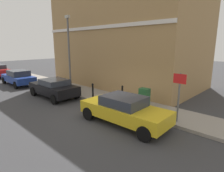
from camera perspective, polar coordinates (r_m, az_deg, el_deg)
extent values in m
plane|color=#38383A|center=(10.18, -1.01, -8.78)|extent=(80.00, 80.00, 0.00)
cube|color=gray|center=(15.83, -11.45, -0.94)|extent=(2.30, 30.00, 0.15)
cube|color=#9E7A4C|center=(17.63, 4.67, 14.28)|extent=(7.53, 12.79, 8.49)
cube|color=silver|center=(14.90, -4.90, 17.34)|extent=(0.12, 12.79, 0.24)
cube|color=gold|center=(8.92, 3.68, -7.74)|extent=(1.81, 4.41, 0.59)
cube|color=#2D333D|center=(8.77, 3.58, -4.57)|extent=(1.54, 1.94, 0.47)
cylinder|color=black|center=(9.54, -7.20, -8.33)|extent=(0.24, 0.65, 0.64)
cylinder|color=black|center=(10.59, -0.68, -6.09)|extent=(0.24, 0.65, 0.64)
cylinder|color=black|center=(7.58, 9.86, -14.15)|extent=(0.24, 0.65, 0.64)
cylinder|color=black|center=(8.86, 15.41, -10.37)|extent=(0.24, 0.65, 0.64)
cube|color=black|center=(13.91, -17.33, -0.78)|extent=(1.77, 4.06, 0.63)
cube|color=#2D333D|center=(13.68, -17.16, 1.14)|extent=(1.55, 1.85, 0.41)
cylinder|color=black|center=(14.92, -22.79, -1.55)|extent=(0.22, 0.64, 0.64)
cylinder|color=black|center=(15.63, -17.30, -0.52)|extent=(0.22, 0.64, 0.64)
cylinder|color=black|center=(12.35, -17.19, -3.92)|extent=(0.22, 0.64, 0.64)
cylinder|color=black|center=(13.19, -10.97, -2.54)|extent=(0.22, 0.64, 0.64)
cube|color=navy|center=(19.50, -26.65, 2.08)|extent=(1.76, 4.27, 0.57)
cube|color=#2D333D|center=(19.24, -26.62, 3.54)|extent=(1.51, 2.00, 0.51)
cylinder|color=black|center=(20.80, -30.06, 1.50)|extent=(0.23, 0.64, 0.64)
cylinder|color=black|center=(21.26, -26.00, 2.13)|extent=(0.23, 0.64, 0.64)
cylinder|color=black|center=(17.84, -27.26, 0.21)|extent=(0.23, 0.64, 0.64)
cylinder|color=black|center=(18.37, -22.62, 0.97)|extent=(0.23, 0.64, 0.64)
cylinder|color=black|center=(27.15, -30.65, 3.65)|extent=(0.24, 0.65, 0.64)
cylinder|color=black|center=(24.29, -28.80, 3.00)|extent=(0.24, 0.65, 0.64)
cube|color=#1E4C28|center=(10.76, 9.80, -3.71)|extent=(0.40, 0.55, 1.15)
cube|color=#333333|center=(10.92, 9.69, -6.41)|extent=(0.46, 0.61, 0.08)
cylinder|color=black|center=(11.85, 3.13, -2.53)|extent=(0.12, 0.12, 0.95)
sphere|color=black|center=(11.73, 3.15, -0.19)|extent=(0.14, 0.14, 0.14)
cylinder|color=black|center=(12.55, -5.86, -1.71)|extent=(0.12, 0.12, 0.95)
sphere|color=black|center=(12.44, -5.91, 0.50)|extent=(0.14, 0.14, 0.14)
cylinder|color=#59595B|center=(9.14, 19.62, -3.44)|extent=(0.08, 0.08, 2.30)
cube|color=white|center=(8.93, 19.99, 2.10)|extent=(0.03, 0.56, 0.40)
cube|color=red|center=(8.92, 19.95, 2.08)|extent=(0.01, 0.60, 0.44)
cylinder|color=#59595B|center=(15.41, -12.90, 9.26)|extent=(0.14, 0.14, 5.50)
cube|color=#A5A599|center=(15.53, -13.45, 19.88)|extent=(0.20, 0.44, 0.20)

